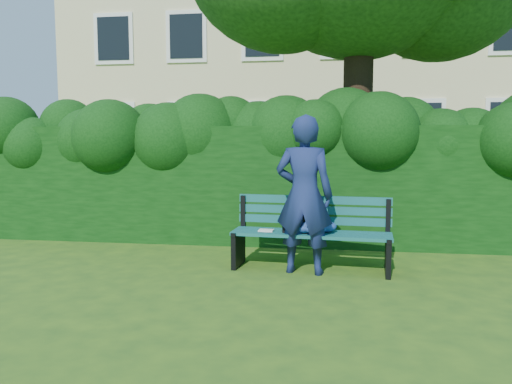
# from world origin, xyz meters

# --- Properties ---
(ground) EXTENTS (80.00, 80.00, 0.00)m
(ground) POSITION_xyz_m (0.00, 0.00, 0.00)
(ground) COLOR #2B511A
(ground) RESTS_ON ground
(apartment_building) EXTENTS (16.00, 8.08, 12.00)m
(apartment_building) POSITION_xyz_m (-0.00, 13.99, 6.00)
(apartment_building) COLOR beige
(apartment_building) RESTS_ON ground
(hedge) EXTENTS (10.00, 1.00, 1.80)m
(hedge) POSITION_xyz_m (0.00, 2.20, 0.90)
(hedge) COLOR black
(hedge) RESTS_ON ground
(park_bench) EXTENTS (1.98, 0.70, 0.89)m
(park_bench) POSITION_xyz_m (0.67, 0.58, 0.50)
(park_bench) COLOR #0E4947
(park_bench) RESTS_ON ground
(man_reading) EXTENTS (0.74, 0.54, 1.89)m
(man_reading) POSITION_xyz_m (0.61, 0.39, 0.95)
(man_reading) COLOR navy
(man_reading) RESTS_ON ground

